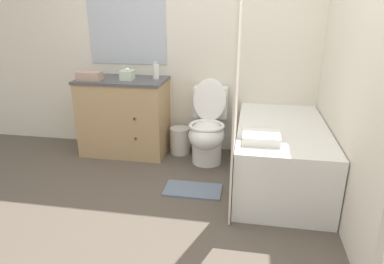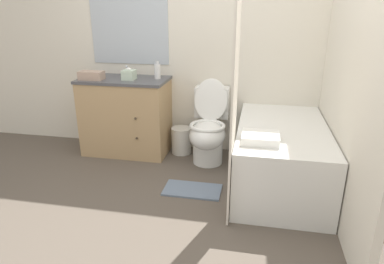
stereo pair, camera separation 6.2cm
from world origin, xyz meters
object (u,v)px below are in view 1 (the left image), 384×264
at_px(sink_faucet, 128,72).
at_px(bathtub, 280,155).
at_px(wastebasket, 180,140).
at_px(soap_dispenser, 156,71).
at_px(toilet, 208,130).
at_px(tissue_box, 127,75).
at_px(bath_towel_folded, 261,137).
at_px(hand_towel_folded, 89,76).
at_px(bath_mat, 193,190).
at_px(vanity_cabinet, 125,116).

xyz_separation_m(sink_faucet, bathtub, (1.64, -0.63, -0.58)).
bearing_deg(bathtub, wastebasket, 153.21).
bearing_deg(soap_dispenser, toilet, -14.61).
xyz_separation_m(tissue_box, soap_dispenser, (0.28, 0.10, 0.03)).
height_order(wastebasket, bath_towel_folded, bath_towel_folded).
bearing_deg(hand_towel_folded, bath_mat, -27.59).
relative_size(wastebasket, soap_dispenser, 1.61).
bearing_deg(bath_towel_folded, wastebasket, 131.92).
relative_size(sink_faucet, tissue_box, 1.06).
xyz_separation_m(bathtub, bath_towel_folded, (-0.19, -0.42, 0.31)).
xyz_separation_m(toilet, soap_dispenser, (-0.57, 0.15, 0.56)).
bearing_deg(tissue_box, sink_faucet, 109.83).
bearing_deg(bath_mat, sink_faucet, 133.99).
relative_size(soap_dispenser, bath_towel_folded, 0.64).
distance_m(vanity_cabinet, tissue_box, 0.47).
relative_size(tissue_box, bath_towel_folded, 0.47).
xyz_separation_m(wastebasket, soap_dispenser, (-0.25, -0.01, 0.77)).
relative_size(vanity_cabinet, wastebasket, 3.19).
xyz_separation_m(toilet, wastebasket, (-0.33, 0.16, -0.20)).
height_order(toilet, tissue_box, tissue_box).
bearing_deg(bath_towel_folded, hand_towel_folded, 156.82).
height_order(wastebasket, soap_dispenser, soap_dispenser).
distance_m(hand_towel_folded, bath_mat, 1.60).
height_order(vanity_cabinet, bathtub, vanity_cabinet).
bearing_deg(bath_towel_folded, soap_dispenser, 139.56).
relative_size(vanity_cabinet, bath_towel_folded, 3.27).
distance_m(vanity_cabinet, hand_towel_folded, 0.56).
xyz_separation_m(soap_dispenser, bath_towel_folded, (1.09, -0.93, -0.32)).
bearing_deg(bath_mat, soap_dispenser, 123.56).
height_order(bathtub, soap_dispenser, soap_dispenser).
height_order(vanity_cabinet, toilet, toilet).
bearing_deg(sink_faucet, hand_towel_folded, -135.48).
bearing_deg(wastebasket, vanity_cabinet, -173.41).
bearing_deg(tissue_box, bath_towel_folded, -31.13).
relative_size(tissue_box, hand_towel_folded, 0.55).
bearing_deg(toilet, bathtub, -27.09).
height_order(vanity_cabinet, hand_towel_folded, hand_towel_folded).
height_order(soap_dispenser, hand_towel_folded, soap_dispenser).
xyz_separation_m(bathtub, soap_dispenser, (-1.28, 0.51, 0.63)).
height_order(vanity_cabinet, sink_faucet, sink_faucet).
distance_m(vanity_cabinet, wastebasket, 0.67).
relative_size(vanity_cabinet, toilet, 1.09).
bearing_deg(hand_towel_folded, sink_faucet, 44.52).
bearing_deg(soap_dispenser, wastebasket, 2.60).
bearing_deg(toilet, bath_mat, -93.64).
relative_size(vanity_cabinet, soap_dispenser, 5.13).
xyz_separation_m(hand_towel_folded, bath_towel_folded, (1.75, -0.75, -0.28)).
relative_size(wastebasket, bath_towel_folded, 1.03).
distance_m(bathtub, bath_mat, 0.85).
xyz_separation_m(tissue_box, hand_towel_folded, (-0.38, -0.08, -0.01)).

